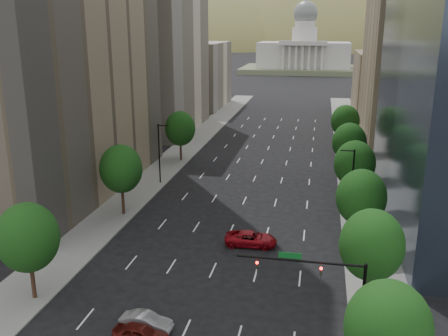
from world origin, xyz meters
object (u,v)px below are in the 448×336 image
Objects in this scene: car_silver at (146,322)px; car_red_far at (251,239)px; traffic_signal at (328,284)px; capitol at (304,55)px; car_maroon at (141,334)px.

car_silver is 0.74× the size of car_red_far.
capitol is at bearing 92.74° from traffic_signal.
car_red_far reaches higher than car_silver.
car_silver is 17.68m from car_red_far.
car_red_far is (2.81, -203.46, -7.81)m from capitol.
car_red_far is (-7.71, 16.25, -4.40)m from traffic_signal.
traffic_signal is 2.13× the size of car_maroon.
capitol reaches higher than car_silver.
car_red_far is at bearing 115.39° from traffic_signal.
car_maroon is 0.77× the size of car_red_far.
car_red_far reaches higher than car_maroon.
car_maroon is (-13.36, -2.07, -4.44)m from traffic_signal.
capitol is 14.53× the size of car_silver.
capitol is 220.31m from car_silver.
car_maroon is at bearing -171.18° from traffic_signal.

